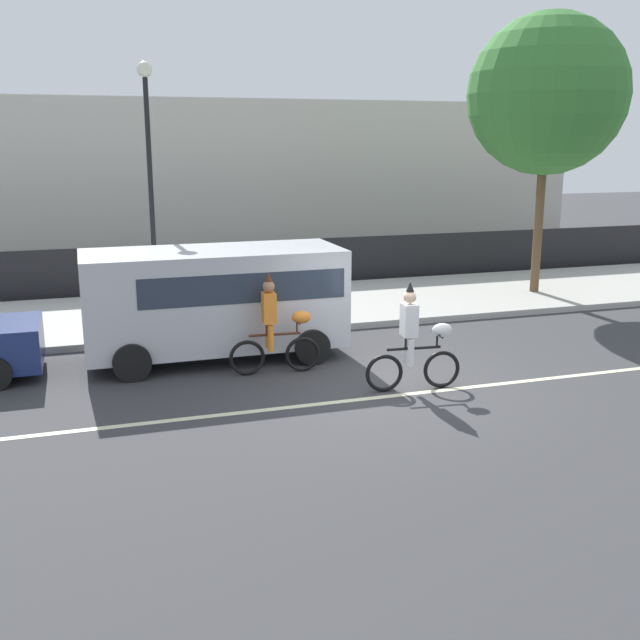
{
  "coord_description": "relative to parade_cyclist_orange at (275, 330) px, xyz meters",
  "views": [
    {
      "loc": [
        -4.92,
        -11.63,
        4.27
      ],
      "look_at": [
        -0.79,
        1.2,
        1.0
      ],
      "focal_mm": 42.0,
      "sensor_mm": 36.0,
      "label": 1
    }
  ],
  "objects": [
    {
      "name": "ground_plane",
      "position": [
        1.6,
        -1.36,
        -0.84
      ],
      "size": [
        80.0,
        80.0,
        0.0
      ],
      "primitive_type": "plane",
      "color": "#38383A"
    },
    {
      "name": "road_centre_line",
      "position": [
        1.6,
        -1.86,
        -0.84
      ],
      "size": [
        36.0,
        0.14,
        0.01
      ],
      "primitive_type": "cube",
      "color": "beige",
      "rests_on": "ground"
    },
    {
      "name": "sidewalk_curb",
      "position": [
        1.6,
        5.14,
        -0.77
      ],
      "size": [
        60.0,
        5.0,
        0.15
      ],
      "primitive_type": "cube",
      "color": "#ADAAA3",
      "rests_on": "ground"
    },
    {
      "name": "fence_line",
      "position": [
        1.6,
        8.04,
        -0.14
      ],
      "size": [
        40.0,
        0.08,
        1.4
      ],
      "primitive_type": "cube",
      "color": "black",
      "rests_on": "ground"
    },
    {
      "name": "building_backdrop",
      "position": [
        1.05,
        16.64,
        1.96
      ],
      "size": [
        28.0,
        8.0,
        5.61
      ],
      "primitive_type": "cube",
      "color": "beige",
      "rests_on": "ground"
    },
    {
      "name": "parade_cyclist_orange",
      "position": [
        0.0,
        0.0,
        0.0
      ],
      "size": [
        1.72,
        0.5,
        1.92
      ],
      "color": "black",
      "rests_on": "ground"
    },
    {
      "name": "parade_cyclist_zebra",
      "position": [
        2.05,
        -1.65,
        0.0
      ],
      "size": [
        1.72,
        0.5,
        1.92
      ],
      "color": "black",
      "rests_on": "ground"
    },
    {
      "name": "parked_van_silver",
      "position": [
        -0.81,
        1.34,
        0.44
      ],
      "size": [
        5.0,
        2.22,
        2.18
      ],
      "color": "silver",
      "rests_on": "ground"
    },
    {
      "name": "street_lamp_post",
      "position": [
        -1.62,
        5.47,
        3.15
      ],
      "size": [
        0.36,
        0.36,
        5.86
      ],
      "color": "black",
      "rests_on": "sidewalk_curb"
    },
    {
      "name": "street_tree_near_lamp",
      "position": [
        8.59,
        4.59,
        4.55
      ],
      "size": [
        4.17,
        4.17,
        7.34
      ],
      "color": "brown",
      "rests_on": "sidewalk_curb"
    }
  ]
}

